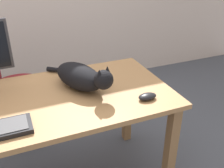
{
  "coord_description": "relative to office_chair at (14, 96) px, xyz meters",
  "views": [
    {
      "loc": [
        -0.14,
        -1.33,
        1.5
      ],
      "look_at": [
        0.38,
        -0.08,
        0.79
      ],
      "focal_mm": 41.79,
      "sensor_mm": 36.0,
      "label": 1
    }
  ],
  "objects": [
    {
      "name": "cat",
      "position": [
        0.41,
        -0.73,
        0.44
      ],
      "size": [
        0.31,
        0.57,
        0.2
      ],
      "color": "black",
      "rests_on": "desk"
    },
    {
      "name": "office_chair",
      "position": [
        0.0,
        0.0,
        0.0
      ],
      "size": [
        0.49,
        0.48,
        0.88
      ],
      "color": "black",
      "rests_on": "ground_plane"
    },
    {
      "name": "computer_mouse",
      "position": [
        0.71,
        -1.0,
        0.38
      ],
      "size": [
        0.11,
        0.06,
        0.04
      ],
      "primitive_type": "ellipsoid",
      "color": "black",
      "rests_on": "desk"
    },
    {
      "name": "desk",
      "position": [
        0.18,
        -0.77,
        0.26
      ],
      "size": [
        1.47,
        0.74,
        0.73
      ],
      "color": "#9E7247",
      "rests_on": "ground_plane"
    }
  ]
}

